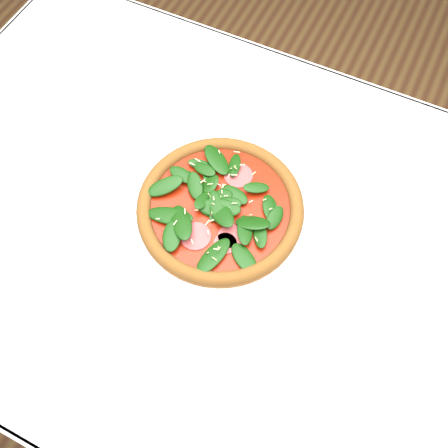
% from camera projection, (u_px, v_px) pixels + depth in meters
% --- Properties ---
extents(ground, '(6.00, 6.00, 0.00)m').
position_uv_depth(ground, '(223.00, 342.00, 1.48)').
color(ground, brown).
rests_on(ground, ground).
extents(dining_table, '(1.21, 0.81, 0.75)m').
position_uv_depth(dining_table, '(222.00, 254.00, 0.90)').
color(dining_table, white).
rests_on(dining_table, ground).
extents(plate, '(0.31, 0.31, 0.01)m').
position_uv_depth(plate, '(220.00, 212.00, 0.81)').
color(plate, white).
rests_on(plate, dining_table).
extents(pizza, '(0.31, 0.31, 0.03)m').
position_uv_depth(pizza, '(220.00, 206.00, 0.80)').
color(pizza, '#9C6325').
rests_on(pizza, plate).
extents(napkin, '(0.15, 0.10, 0.01)m').
position_uv_depth(napkin, '(64.00, 248.00, 0.79)').
color(napkin, white).
rests_on(napkin, dining_table).
extents(fork, '(0.05, 0.14, 0.00)m').
position_uv_depth(fork, '(68.00, 232.00, 0.79)').
color(fork, silver).
rests_on(fork, napkin).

